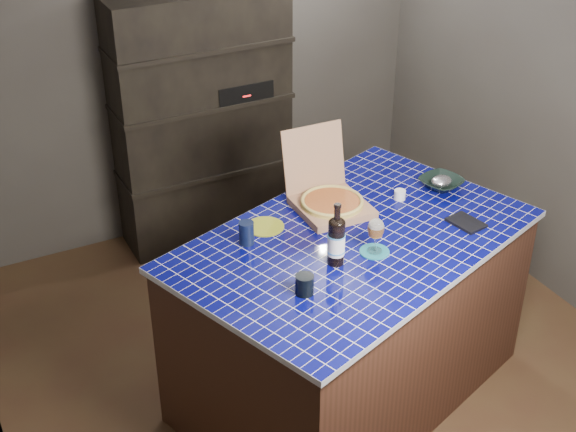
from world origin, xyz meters
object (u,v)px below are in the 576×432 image
pizza_box (330,199)px  mead_bottle (336,240)px  wine_glass (376,229)px  kitchen_island (350,316)px  dvd_case (466,223)px  bowl (441,183)px

pizza_box → mead_bottle: pizza_box is taller
wine_glass → kitchen_island: bearing=96.9°
kitchen_island → pizza_box: 0.64m
pizza_box → mead_bottle: size_ratio=1.37×
wine_glass → dvd_case: 0.58m
pizza_box → mead_bottle: (-0.23, -0.46, 0.07)m
wine_glass → dvd_case: size_ratio=1.00×
pizza_box → wine_glass: size_ratio=2.42×
kitchen_island → mead_bottle: 0.68m
pizza_box → bowl: 0.68m
pizza_box → kitchen_island: bearing=-95.2°
bowl → mead_bottle: bearing=-157.1°
mead_bottle → pizza_box: bearing=63.3°
wine_glass → pizza_box: bearing=88.1°
kitchen_island → bowl: 0.91m
kitchen_island → bowl: (0.71, 0.23, 0.53)m
dvd_case → bowl: bowl is taller
kitchen_island → pizza_box: size_ratio=4.69×
mead_bottle → bowl: (0.91, 0.38, -0.10)m
kitchen_island → wine_glass: wine_glass is taller
kitchen_island → wine_glass: 0.65m
dvd_case → bowl: (0.12, 0.38, 0.02)m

